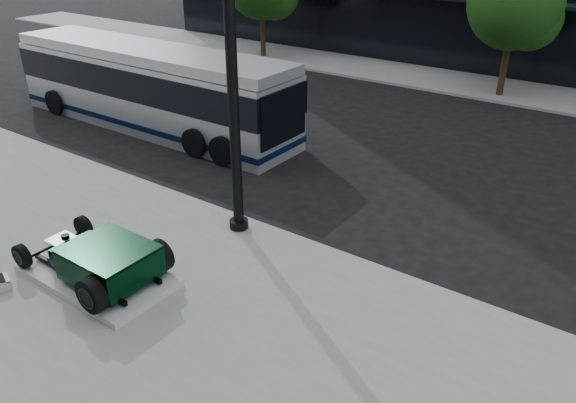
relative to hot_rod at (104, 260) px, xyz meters
The scene contains 8 objects.
ground 6.20m from the hot_rod, 77.00° to the left, with size 120.00×120.00×0.00m, color black.
sidewalk_far 20.06m from the hot_rod, 86.04° to the left, with size 70.00×4.00×0.12m, color gray.
street_trees 19.48m from the hot_rod, 82.44° to the left, with size 29.80×3.80×5.70m.
display_plinth 0.60m from the hot_rod, behind, with size 3.40×1.80×0.15m, color silver.
hot_rod is the anchor object (origin of this frame).
info_plaque 2.21m from the hot_rod, 140.73° to the right, with size 0.48×0.42×0.31m.
lamppost 4.86m from the hot_rod, 78.22° to the left, with size 0.47×0.47×8.48m.
transit_bus 10.42m from the hot_rod, 132.28° to the left, with size 12.12×2.88×2.92m.
Camera 1 is at (7.42, -11.72, 7.08)m, focal length 35.00 mm.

